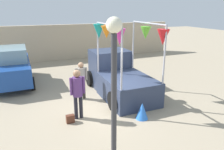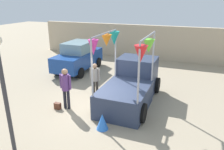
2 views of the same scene
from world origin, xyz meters
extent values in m
plane|color=gray|center=(0.00, 0.00, 0.00)|extent=(60.00, 60.00, 0.00)
cube|color=#2D3851|center=(1.08, 0.35, 0.50)|extent=(1.90, 2.60, 1.00)
cube|color=#2D3851|center=(1.08, 2.35, 0.90)|extent=(1.80, 1.40, 1.80)
cube|color=#8CB2C6|center=(1.08, 2.35, 1.35)|extent=(1.76, 1.37, 0.60)
cylinder|color=black|center=(0.13, 2.70, 0.38)|extent=(0.22, 0.76, 0.76)
cylinder|color=black|center=(2.03, 2.70, 0.38)|extent=(0.22, 0.76, 0.76)
cylinder|color=black|center=(0.13, -0.35, 0.38)|extent=(0.22, 0.76, 0.76)
cylinder|color=black|center=(2.03, -0.35, 0.38)|extent=(0.22, 0.76, 0.76)
cylinder|color=#A5A5AD|center=(0.21, 1.57, 2.09)|extent=(0.07, 0.07, 2.18)
cylinder|color=#A5A5AD|center=(1.95, 1.57, 2.09)|extent=(0.07, 0.07, 2.18)
cylinder|color=#A5A5AD|center=(0.21, -0.87, 2.09)|extent=(0.07, 0.07, 2.18)
cylinder|color=#A5A5AD|center=(1.95, -0.87, 2.09)|extent=(0.07, 0.07, 2.18)
cylinder|color=#A5A5AD|center=(0.21, 0.35, 3.18)|extent=(0.07, 2.44, 0.07)
cylinder|color=#A5A5AD|center=(1.95, 0.35, 3.18)|extent=(0.07, 2.44, 0.07)
cone|color=#D83399|center=(0.21, -0.70, 2.84)|extent=(0.54, 0.54, 0.55)
cone|color=red|center=(1.95, -0.70, 2.75)|extent=(0.65, 0.65, 0.58)
cone|color=orange|center=(0.21, 0.52, 2.88)|extent=(0.59, 0.59, 0.48)
cone|color=#66CC33|center=(1.95, 0.52, 2.79)|extent=(0.58, 0.58, 0.52)
cone|color=teal|center=(0.21, 1.40, 2.83)|extent=(0.58, 0.58, 0.60)
cube|color=navy|center=(-3.42, 4.39, 0.77)|extent=(1.70, 4.00, 0.90)
cube|color=#72939E|center=(-3.42, 4.54, 1.55)|extent=(1.50, 2.10, 0.66)
cylinder|color=black|center=(-2.57, 5.64, 0.32)|extent=(0.18, 0.64, 0.64)
cylinder|color=black|center=(-2.57, 3.14, 0.32)|extent=(0.18, 0.64, 0.64)
cylinder|color=black|center=(-1.34, -0.44, 0.43)|extent=(0.13, 0.13, 0.86)
cylinder|color=black|center=(-1.16, -0.44, 0.43)|extent=(0.13, 0.13, 0.86)
cylinder|color=#593372|center=(-1.25, -0.44, 1.20)|extent=(0.34, 0.34, 0.68)
sphere|color=#997051|center=(-1.25, -0.44, 1.66)|extent=(0.26, 0.26, 0.26)
cylinder|color=#593372|center=(-1.47, -0.44, 1.23)|extent=(0.09, 0.09, 0.61)
cylinder|color=#593372|center=(-1.03, -0.44, 1.23)|extent=(0.09, 0.09, 0.61)
cylinder|color=#2D2823|center=(-0.77, 1.20, 0.39)|extent=(0.13, 0.13, 0.78)
cylinder|color=#2D2823|center=(-0.59, 1.20, 0.39)|extent=(0.13, 0.13, 0.78)
cylinder|color=gray|center=(-0.68, 1.20, 1.08)|extent=(0.34, 0.34, 0.62)
sphere|color=#997051|center=(-0.68, 1.20, 1.51)|extent=(0.23, 0.23, 0.23)
cylinder|color=gray|center=(-0.90, 1.20, 1.12)|extent=(0.09, 0.09, 0.55)
cylinder|color=gray|center=(-0.46, 1.20, 1.12)|extent=(0.09, 0.09, 0.55)
cube|color=#592D1E|center=(-1.60, -0.64, 0.14)|extent=(0.28, 0.16, 0.28)
cylinder|color=#333338|center=(-1.21, -3.50, 1.66)|extent=(0.12, 0.12, 3.31)
sphere|color=#F2EDCC|center=(-1.21, -3.50, 3.47)|extent=(0.32, 0.32, 0.32)
cube|color=tan|center=(0.00, 9.06, 1.30)|extent=(18.00, 0.36, 2.60)
cone|color=blue|center=(0.80, -1.35, 0.30)|extent=(0.62, 0.62, 0.60)
camera|label=1|loc=(-2.87, -7.37, 3.79)|focal=35.00mm
camera|label=2|loc=(3.62, -7.61, 4.47)|focal=35.00mm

